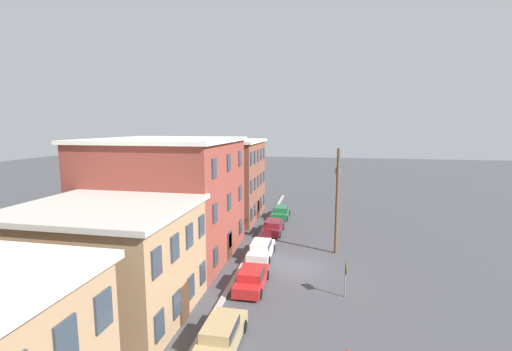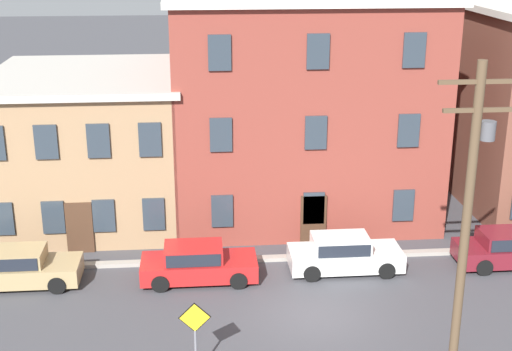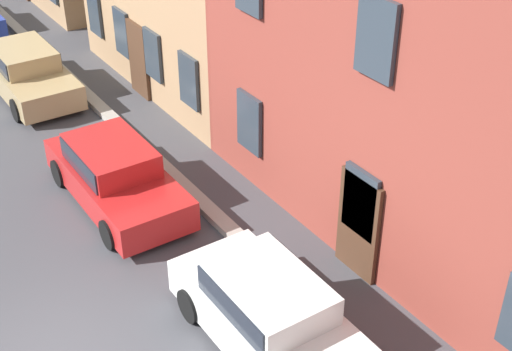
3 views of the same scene
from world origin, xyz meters
name	(u,v)px [view 1 (image 1 of 3)]	position (x,y,z in m)	size (l,w,h in m)	color
ground_plane	(299,268)	(0.00, 0.00, 0.00)	(200.00, 200.00, 0.00)	#424247
kerb_strip	(244,263)	(0.00, 4.50, 0.08)	(56.00, 0.36, 0.16)	#9E998E
apartment_midblock	(108,260)	(-8.86, 10.67, 3.37)	(8.65, 9.85, 6.71)	#9E7A56
apartment_far	(168,197)	(0.89, 11.46, 5.10)	(12.07, 11.43, 10.18)	brown
apartment_annex	(219,178)	(14.06, 10.92, 4.80)	(10.71, 10.37, 9.56)	brown
car_tan	(221,334)	(-10.74, 3.21, 0.75)	(4.40, 1.92, 1.43)	tan
car_red	(252,278)	(-4.06, 3.01, 0.75)	(4.40, 1.92, 1.43)	#B21E1E
car_white	(261,249)	(1.66, 3.36, 0.75)	(4.40, 1.92, 1.43)	silver
car_maroon	(273,226)	(8.41, 3.31, 0.75)	(4.40, 1.92, 1.43)	maroon
car_green	(281,212)	(14.82, 3.24, 0.75)	(4.40, 1.92, 1.43)	#1E6638
caution_sign	(346,273)	(-4.14, -3.30, 1.64)	(0.96, 0.08, 2.47)	slate
utility_pole	(337,195)	(3.92, -2.95, 5.24)	(2.40, 0.44, 9.32)	brown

